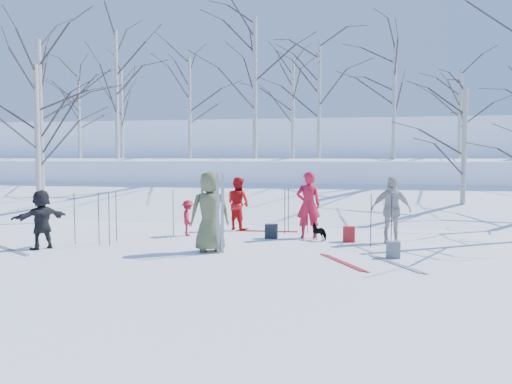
% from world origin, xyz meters
% --- Properties ---
extents(ground, '(120.00, 120.00, 0.00)m').
position_xyz_m(ground, '(0.00, 0.00, 0.00)').
color(ground, white).
rests_on(ground, ground).
extents(snow_ramp, '(70.00, 9.49, 4.12)m').
position_xyz_m(snow_ramp, '(0.00, 7.00, 0.15)').
color(snow_ramp, white).
rests_on(snow_ramp, ground).
extents(snow_plateau, '(70.00, 18.00, 2.20)m').
position_xyz_m(snow_plateau, '(0.00, 17.00, 1.00)').
color(snow_plateau, white).
rests_on(snow_plateau, ground).
extents(far_hill, '(90.00, 30.00, 6.00)m').
position_xyz_m(far_hill, '(0.00, 38.00, 2.00)').
color(far_hill, white).
rests_on(far_hill, ground).
extents(skier_olive_center, '(1.10, 0.91, 1.94)m').
position_xyz_m(skier_olive_center, '(-0.73, -0.68, 0.97)').
color(skier_olive_center, '#4F5432').
rests_on(skier_olive_center, ground).
extents(skier_red_north, '(0.75, 0.56, 1.87)m').
position_xyz_m(skier_red_north, '(1.44, 1.82, 0.94)').
color(skier_red_north, '#AC1027').
rests_on(skier_red_north, ground).
extents(skier_redor_behind, '(1.01, 0.96, 1.65)m').
position_xyz_m(skier_redor_behind, '(-0.85, 3.00, 0.82)').
color(skier_redor_behind, '#B90E10').
rests_on(skier_redor_behind, ground).
extents(skier_red_seated, '(0.61, 0.77, 1.04)m').
position_xyz_m(skier_red_seated, '(-2.01, 1.56, 0.52)').
color(skier_red_seated, '#AC1027').
rests_on(skier_red_seated, ground).
extents(skier_cream_east, '(1.07, 0.51, 1.77)m').
position_xyz_m(skier_cream_east, '(3.66, 1.37, 0.88)').
color(skier_cream_east, beige).
rests_on(skier_cream_east, ground).
extents(skier_grey_west, '(1.09, 1.39, 1.48)m').
position_xyz_m(skier_grey_west, '(-4.92, -1.09, 0.74)').
color(skier_grey_west, black).
rests_on(skier_grey_west, ground).
extents(dog, '(0.59, 0.53, 0.47)m').
position_xyz_m(dog, '(1.78, 1.42, 0.23)').
color(dog, black).
rests_on(dog, ground).
extents(upright_ski_left, '(0.09, 0.16, 1.90)m').
position_xyz_m(upright_ski_left, '(-0.48, -0.88, 0.95)').
color(upright_ski_left, silver).
rests_on(upright_ski_left, ground).
extents(upright_ski_right, '(0.14, 0.23, 1.89)m').
position_xyz_m(upright_ski_right, '(-0.36, -0.89, 0.95)').
color(upright_ski_right, silver).
rests_on(upright_ski_right, ground).
extents(ski_pair_a, '(1.95, 2.08, 0.02)m').
position_xyz_m(ski_pair_a, '(-5.52, -1.43, 0.01)').
color(ski_pair_a, silver).
rests_on(ski_pair_a, ground).
extents(ski_pair_b, '(1.79, 2.07, 0.02)m').
position_xyz_m(ski_pair_b, '(3.55, -1.36, 0.01)').
color(ski_pair_b, silver).
rests_on(ski_pair_b, ground).
extents(ski_pair_c, '(0.40, 1.92, 0.02)m').
position_xyz_m(ski_pair_c, '(0.09, 2.80, 0.01)').
color(ski_pair_c, maroon).
rests_on(ski_pair_c, ground).
extents(ski_pair_d, '(1.79, 2.07, 0.02)m').
position_xyz_m(ski_pair_d, '(2.43, -1.41, 0.01)').
color(ski_pair_d, maroon).
rests_on(ski_pair_d, ground).
extents(ski_pole_a, '(0.02, 0.02, 1.34)m').
position_xyz_m(ski_pole_a, '(-3.53, -0.29, 0.67)').
color(ski_pole_a, black).
rests_on(ski_pole_a, ground).
extents(ski_pole_b, '(0.02, 0.02, 1.34)m').
position_xyz_m(ski_pole_b, '(3.11, 0.66, 0.67)').
color(ski_pole_b, black).
rests_on(ski_pole_b, ground).
extents(ski_pole_c, '(0.02, 0.02, 1.34)m').
position_xyz_m(ski_pole_c, '(1.36, 2.63, 0.67)').
color(ski_pole_c, black).
rests_on(ski_pole_c, ground).
extents(ski_pole_d, '(0.02, 0.02, 1.34)m').
position_xyz_m(ski_pole_d, '(-3.81, -0.31, 0.67)').
color(ski_pole_d, black).
rests_on(ski_pole_d, ground).
extents(ski_pole_e, '(0.02, 0.02, 1.34)m').
position_xyz_m(ski_pole_e, '(-4.51, -0.27, 0.67)').
color(ski_pole_e, black).
rests_on(ski_pole_e, ground).
extents(ski_pole_f, '(0.02, 0.02, 1.34)m').
position_xyz_m(ski_pole_f, '(0.77, 2.76, 0.67)').
color(ski_pole_f, black).
rests_on(ski_pole_f, ground).
extents(ski_pole_g, '(0.02, 0.02, 1.34)m').
position_xyz_m(ski_pole_g, '(0.69, 2.45, 0.67)').
color(ski_pole_g, black).
rests_on(ski_pole_g, ground).
extents(ski_pole_h, '(0.02, 0.02, 1.34)m').
position_xyz_m(ski_pole_h, '(-3.59, 0.24, 0.67)').
color(ski_pole_h, black).
rests_on(ski_pole_h, ground).
extents(ski_pole_i, '(0.02, 0.02, 1.34)m').
position_xyz_m(ski_pole_i, '(-2.45, 1.52, 0.67)').
color(ski_pole_i, black).
rests_on(ski_pole_i, ground).
extents(ski_pole_j, '(0.02, 0.02, 1.34)m').
position_xyz_m(ski_pole_j, '(3.60, 0.49, 0.67)').
color(ski_pole_j, black).
rests_on(ski_pole_j, ground).
extents(backpack_red, '(0.32, 0.22, 0.42)m').
position_xyz_m(backpack_red, '(2.57, 1.33, 0.21)').
color(backpack_red, '#B01B1E').
rests_on(backpack_red, ground).
extents(backpack_grey, '(0.30, 0.20, 0.38)m').
position_xyz_m(backpack_grey, '(3.54, -0.69, 0.19)').
color(backpack_grey, slate).
rests_on(backpack_grey, ground).
extents(backpack_dark, '(0.34, 0.24, 0.40)m').
position_xyz_m(backpack_dark, '(0.43, 1.53, 0.20)').
color(backpack_dark, black).
rests_on(backpack_dark, ground).
extents(birch_plateau_a, '(4.26, 4.26, 5.22)m').
position_xyz_m(birch_plateau_a, '(-10.35, 14.96, 4.81)').
color(birch_plateau_a, silver).
rests_on(birch_plateau_a, snow_plateau).
extents(birch_plateau_c, '(5.03, 5.03, 6.33)m').
position_xyz_m(birch_plateau_c, '(-1.63, 10.12, 5.36)').
color(birch_plateau_c, silver).
rests_on(birch_plateau_c, snow_plateau).
extents(birch_plateau_d, '(3.46, 3.46, 4.09)m').
position_xyz_m(birch_plateau_d, '(7.61, 12.43, 4.24)').
color(birch_plateau_d, silver).
rests_on(birch_plateau_d, snow_plateau).
extents(birch_plateau_e, '(4.40, 4.40, 5.43)m').
position_xyz_m(birch_plateau_e, '(-0.46, 15.27, 4.92)').
color(birch_plateau_e, silver).
rests_on(birch_plateau_e, snow_plateau).
extents(birch_plateau_f, '(4.23, 4.23, 5.18)m').
position_xyz_m(birch_plateau_f, '(-5.59, 12.86, 4.79)').
color(birch_plateau_f, silver).
rests_on(birch_plateau_f, snow_plateau).
extents(birch_plateau_g, '(4.23, 4.23, 5.18)m').
position_xyz_m(birch_plateau_g, '(4.55, 11.28, 4.79)').
color(birch_plateau_g, silver).
rests_on(birch_plateau_g, snow_plateau).
extents(birch_plateau_i, '(3.89, 3.89, 4.70)m').
position_xyz_m(birch_plateau_i, '(-12.23, 13.55, 4.55)').
color(birch_plateau_i, silver).
rests_on(birch_plateau_i, snow_plateau).
extents(birch_plateau_j, '(4.84, 4.84, 6.05)m').
position_xyz_m(birch_plateau_j, '(-8.36, 10.23, 5.23)').
color(birch_plateau_j, silver).
rests_on(birch_plateau_j, snow_plateau).
extents(birch_plateau_k, '(4.56, 4.56, 5.65)m').
position_xyz_m(birch_plateau_k, '(1.12, 12.24, 5.03)').
color(birch_plateau_k, silver).
rests_on(birch_plateau_k, snow_plateau).
extents(birch_edge_a, '(4.39, 4.39, 5.42)m').
position_xyz_m(birch_edge_a, '(-7.94, 3.33, 2.71)').
color(birch_edge_a, silver).
rests_on(birch_edge_a, ground).
extents(birch_edge_d, '(5.29, 5.29, 6.70)m').
position_xyz_m(birch_edge_d, '(-9.05, 5.20, 3.35)').
color(birch_edge_d, silver).
rests_on(birch_edge_d, ground).
extents(birch_edge_e, '(3.87, 3.87, 4.68)m').
position_xyz_m(birch_edge_e, '(6.49, 6.22, 2.34)').
color(birch_edge_e, silver).
rests_on(birch_edge_e, ground).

